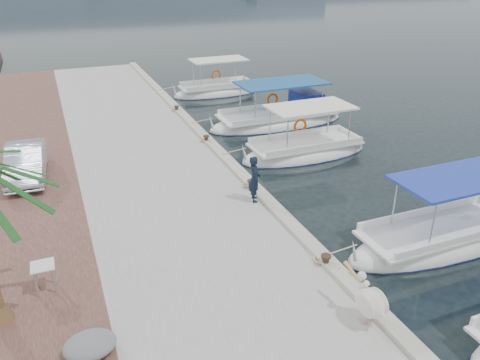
# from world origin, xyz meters

# --- Properties ---
(ground) EXTENTS (400.00, 400.00, 0.00)m
(ground) POSITION_xyz_m (0.00, 0.00, 0.00)
(ground) COLOR black
(ground) RESTS_ON ground
(concrete_quay) EXTENTS (6.00, 40.00, 0.50)m
(concrete_quay) POSITION_xyz_m (-3.00, 5.00, 0.25)
(concrete_quay) COLOR #9F9E99
(concrete_quay) RESTS_ON ground
(quay_curb) EXTENTS (0.44, 40.00, 0.12)m
(quay_curb) POSITION_xyz_m (-0.22, 5.00, 0.56)
(quay_curb) COLOR #B0AD9C
(quay_curb) RESTS_ON concrete_quay
(cobblestone_strip) EXTENTS (4.00, 40.00, 0.50)m
(cobblestone_strip) POSITION_xyz_m (-8.00, 5.00, 0.25)
(cobblestone_strip) COLOR #53312C
(cobblestone_strip) RESTS_ON ground
(fishing_caique_b) EXTENTS (7.28, 2.12, 2.83)m
(fishing_caique_b) POSITION_xyz_m (4.22, -3.28, 0.12)
(fishing_caique_b) COLOR white
(fishing_caique_b) RESTS_ON ground
(fishing_caique_c) EXTENTS (6.05, 2.26, 2.83)m
(fishing_caique_c) POSITION_xyz_m (3.61, 4.61, 0.13)
(fishing_caique_c) COLOR white
(fishing_caique_c) RESTS_ON ground
(fishing_caique_d) EXTENTS (7.58, 2.62, 2.83)m
(fishing_caique_d) POSITION_xyz_m (4.48, 8.94, 0.19)
(fishing_caique_d) COLOR white
(fishing_caique_d) RESTS_ON ground
(fishing_caique_e) EXTENTS (5.79, 2.09, 2.83)m
(fishing_caique_e) POSITION_xyz_m (3.49, 15.83, 0.13)
(fishing_caique_e) COLOR white
(fishing_caique_e) RESTS_ON ground
(mooring_bollards) EXTENTS (0.28, 20.28, 0.33)m
(mooring_bollards) POSITION_xyz_m (-0.35, 1.50, 0.69)
(mooring_bollards) COLOR black
(mooring_bollards) RESTS_ON concrete_quay
(pelican) EXTENTS (0.53, 1.43, 1.12)m
(pelican) POSITION_xyz_m (-0.60, -5.68, 1.08)
(pelican) COLOR tan
(pelican) RESTS_ON concrete_quay
(fisherman) EXTENTS (0.51, 0.66, 1.60)m
(fisherman) POSITION_xyz_m (-0.60, 0.65, 1.30)
(fisherman) COLOR black
(fisherman) RESTS_ON concrete_quay
(parked_car) EXTENTS (1.51, 3.78, 1.22)m
(parked_car) POSITION_xyz_m (-7.69, 5.57, 1.11)
(parked_car) COLOR silver
(parked_car) RESTS_ON cobblestone_strip
(tarp_bundle) EXTENTS (1.10, 0.90, 0.40)m
(tarp_bundle) POSITION_xyz_m (-6.50, -4.28, 0.70)
(tarp_bundle) COLOR slate
(tarp_bundle) RESTS_ON cobblestone_strip
(folding_table) EXTENTS (0.55, 0.55, 0.73)m
(folding_table) POSITION_xyz_m (-7.27, -1.75, 1.02)
(folding_table) COLOR silver
(folding_table) RESTS_ON cobblestone_strip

